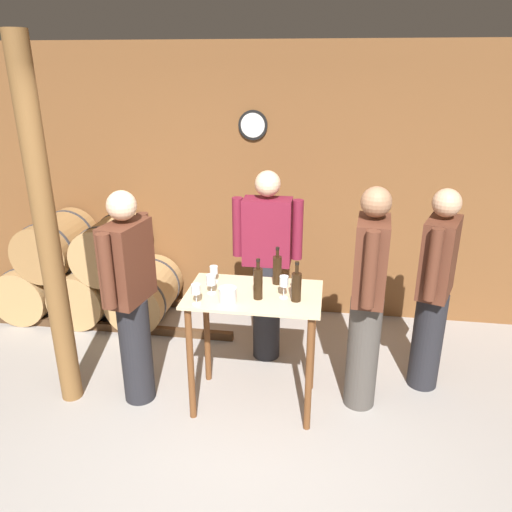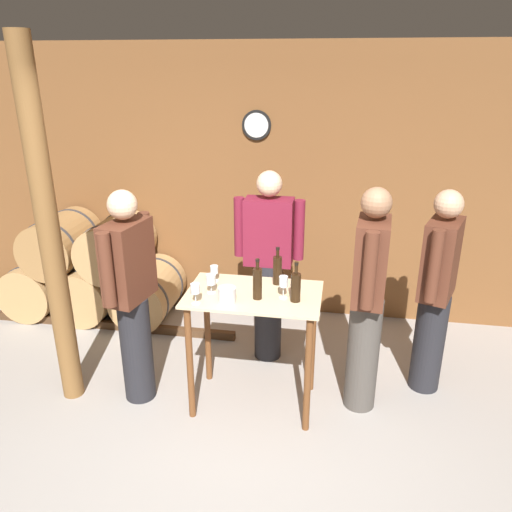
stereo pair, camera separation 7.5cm
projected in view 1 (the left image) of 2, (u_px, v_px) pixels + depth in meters
ground_plane at (231, 489)px, 3.14m from camera, size 14.00×14.00×0.00m
back_wall at (278, 186)px, 4.97m from camera, size 8.40×0.08×2.70m
barrel_rack at (88, 273)px, 5.14m from camera, size 3.15×0.76×1.07m
tasting_table at (254, 320)px, 3.68m from camera, size 0.98×0.61×0.95m
wooden_post at (48, 237)px, 3.52m from camera, size 0.16×0.16×2.70m
wine_bottle_far_left at (258, 283)px, 3.48m from camera, size 0.07×0.07×0.30m
wine_bottle_left at (277, 269)px, 3.71m from camera, size 0.07×0.07×0.29m
wine_bottle_center at (296, 286)px, 3.45m from camera, size 0.07×0.07×0.29m
wine_glass_near_left at (196, 290)px, 3.40m from camera, size 0.06×0.06×0.15m
wine_glass_near_center at (214, 271)px, 3.77m from camera, size 0.06×0.06×0.12m
wine_glass_near_right at (211, 280)px, 3.56m from camera, size 0.07×0.07×0.14m
wine_glass_far_side at (284, 282)px, 3.49m from camera, size 0.06×0.06×0.17m
ice_bucket at (228, 295)px, 3.44m from camera, size 0.13×0.13×0.11m
person_host at (131, 296)px, 3.68m from camera, size 0.29×0.58×1.69m
person_visitor_with_scarf at (435, 288)px, 3.85m from camera, size 0.34×0.56×1.66m
person_visitor_bearded at (368, 297)px, 3.60m from camera, size 0.25×0.59×1.73m
person_visitor_near_door at (267, 264)px, 4.25m from camera, size 0.59×0.24×1.70m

